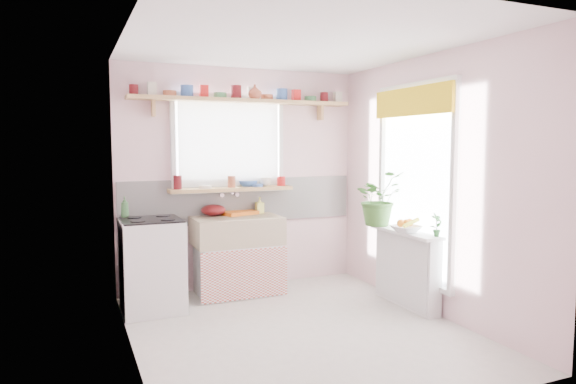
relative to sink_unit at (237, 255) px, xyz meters
name	(u,v)px	position (x,y,z in m)	size (l,w,h in m)	color
room	(322,170)	(0.81, -0.43, 0.94)	(3.20, 3.20, 3.20)	silver
sink_unit	(237,255)	(0.00, 0.00, 0.00)	(0.95, 0.65, 1.11)	white
cooker	(152,265)	(-0.95, -0.24, 0.03)	(0.58, 0.58, 0.93)	white
radiator_ledge	(407,267)	(1.45, -1.09, -0.03)	(0.22, 0.95, 0.78)	white
windowsill	(232,189)	(0.00, 0.19, 0.71)	(1.40, 0.22, 0.04)	tan
pine_shelf	(244,101)	(0.15, 0.18, 1.69)	(2.52, 0.24, 0.04)	tan
shelf_crockery	(244,94)	(0.15, 0.18, 1.76)	(2.47, 0.11, 0.12)	#590F14
sill_crockery	(232,182)	(0.00, 0.19, 0.78)	(1.35, 0.11, 0.12)	#590F14
dish_tray	(238,213)	(0.08, 0.21, 0.44)	(0.39, 0.29, 0.04)	orange
colander	(213,210)	(-0.21, 0.21, 0.48)	(0.27, 0.27, 0.12)	maroon
jade_plant	(379,198)	(1.36, -0.69, 0.64)	(0.53, 0.46, 0.58)	#3B6F2C
fruit_bowl	(406,229)	(1.36, -1.19, 0.38)	(0.28, 0.28, 0.07)	white
herb_pot	(437,225)	(1.48, -1.49, 0.46)	(0.12, 0.08, 0.22)	#245923
soap_bottle_sink	(260,205)	(0.34, 0.21, 0.51)	(0.08, 0.09, 0.19)	#FBFF71
sill_cup	(266,182)	(0.41, 0.20, 0.78)	(0.13, 0.13, 0.10)	beige
sill_bowl	(248,183)	(0.21, 0.25, 0.76)	(0.22, 0.22, 0.07)	#3763B4
shelf_vase	(255,92)	(0.26, 0.12, 1.79)	(0.15, 0.15, 0.16)	#A94E34
cooker_bottle	(125,207)	(-1.17, -0.02, 0.59)	(0.08, 0.08, 0.21)	#39723C
fruit	(406,223)	(1.37, -1.18, 0.44)	(0.20, 0.14, 0.10)	orange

